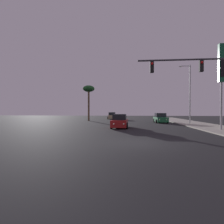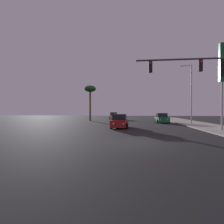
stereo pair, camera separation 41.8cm
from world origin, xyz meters
The scene contains 8 objects.
ground_plane centered at (0.00, 0.00, 0.00)m, with size 120.00×120.00×0.00m, color black.
sidewalk_right centered at (9.50, 10.00, 0.06)m, with size 5.00×60.00×0.12m.
car_green centered at (4.85, 19.42, 0.76)m, with size 2.04×4.34×1.68m.
car_red centered at (-1.79, 9.94, 0.76)m, with size 2.04×4.34×1.68m.
car_tan centered at (-4.70, 31.84, 0.76)m, with size 2.04×4.33×1.68m.
traffic_light_mast centered at (5.51, 3.08, 4.76)m, with size 7.87×0.36×6.50m.
street_lamp centered at (8.58, 16.29, 5.12)m, with size 1.74×0.24×9.00m.
palm_tree_mid centered at (-8.85, 24.00, 6.30)m, with size 2.40×2.40×7.30m.
Camera 1 is at (-0.79, -11.48, 2.12)m, focal length 28.00 mm.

